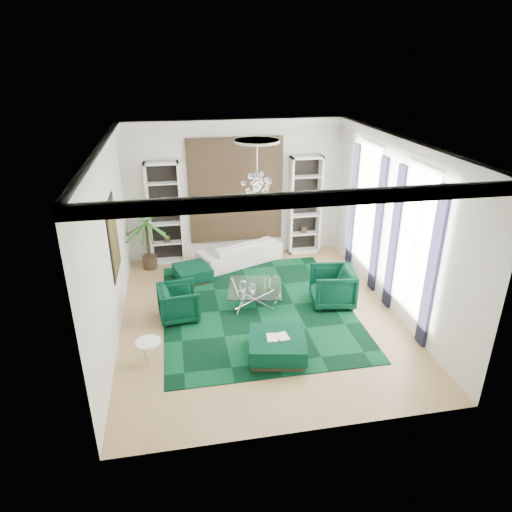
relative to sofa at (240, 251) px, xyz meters
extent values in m
cube|color=tan|center=(0.00, -2.85, -0.35)|extent=(6.00, 7.00, 0.02)
cube|color=white|center=(0.00, -2.85, 3.47)|extent=(6.00, 7.00, 0.02)
cube|color=silver|center=(0.00, 0.66, 1.56)|extent=(6.00, 0.02, 3.80)
cube|color=silver|center=(0.00, -6.36, 1.56)|extent=(6.00, 0.02, 3.80)
cube|color=silver|center=(-3.01, -2.85, 1.56)|extent=(0.02, 7.00, 3.80)
cube|color=silver|center=(3.01, -2.85, 1.56)|extent=(0.02, 7.00, 3.80)
cylinder|color=white|center=(0.00, -2.55, 3.43)|extent=(0.90, 0.90, 0.05)
cube|color=black|center=(0.00, 0.61, 1.56)|extent=(2.50, 0.06, 2.80)
cube|color=black|center=(-2.97, -2.25, 1.51)|extent=(0.04, 1.30, 1.60)
cube|color=white|center=(2.99, -3.75, 1.56)|extent=(0.03, 1.10, 2.90)
cube|color=black|center=(2.96, -4.53, 1.31)|extent=(0.07, 0.30, 3.25)
cube|color=black|center=(2.96, -2.97, 1.31)|extent=(0.07, 0.30, 3.25)
cube|color=white|center=(2.99, -1.35, 1.56)|extent=(0.03, 1.10, 2.90)
cube|color=black|center=(2.96, -2.13, 1.31)|extent=(0.07, 0.30, 3.25)
cube|color=black|center=(2.96, -0.57, 1.31)|extent=(0.07, 0.30, 3.25)
cube|color=black|center=(0.00, -2.55, -0.33)|extent=(4.20, 5.00, 0.02)
imported|color=silver|center=(0.00, 0.00, 0.00)|extent=(2.47, 1.74, 0.67)
imported|color=black|center=(-1.75, -2.65, 0.05)|extent=(0.93, 0.91, 0.77)
imported|color=black|center=(1.75, -2.65, 0.10)|extent=(1.10, 1.07, 0.88)
cube|color=black|center=(-1.35, -0.85, -0.15)|extent=(1.04, 1.04, 0.38)
cube|color=black|center=(0.05, -4.40, -0.12)|extent=(1.24, 1.24, 0.42)
cube|color=white|center=(0.05, -4.40, 0.10)|extent=(0.43, 0.28, 0.03)
cylinder|color=white|center=(-2.35, -4.15, -0.11)|extent=(0.50, 0.50, 0.45)
imported|color=#246C1B|center=(0.30, -2.55, 0.18)|extent=(0.14, 0.13, 0.21)
camera|label=1|loc=(-1.68, -11.45, 4.99)|focal=32.00mm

